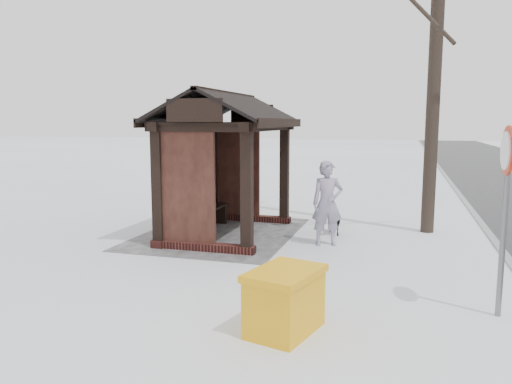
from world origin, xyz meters
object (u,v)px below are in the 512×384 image
Objects in this scene: pedestrian at (327,203)px; grit_bin at (285,300)px; bus_shelter at (221,135)px; dog at (332,220)px; road_sign at (506,181)px.

grit_bin is at bearing -109.18° from pedestrian.
bus_shelter reaches higher than dog.
pedestrian reaches higher than dog.
bus_shelter is 5.59m from grit_bin.
pedestrian is at bearing -141.12° from road_sign.
dog is at bearing 106.88° from bus_shelter.
dog is 5.12m from road_sign.
dog is at bearing -148.62° from road_sign.
dog is at bearing 71.26° from pedestrian.
pedestrian reaches higher than grit_bin.
dog is 0.30× the size of road_sign.
bus_shelter is at bearing -125.96° from road_sign.
pedestrian is 1.51× the size of grit_bin.
road_sign is at bearing -79.23° from dog.
grit_bin is (4.32, 0.15, -0.46)m from pedestrian.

